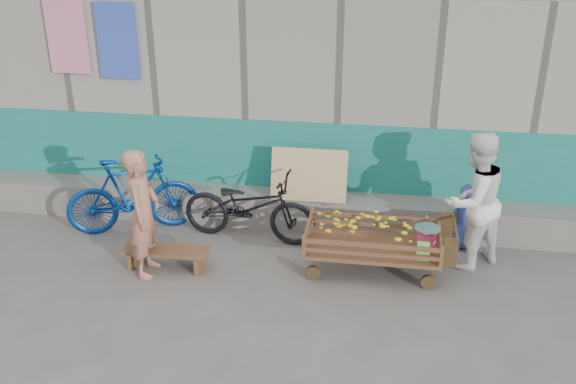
% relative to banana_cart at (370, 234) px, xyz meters
% --- Properties ---
extents(ground, '(80.00, 80.00, 0.00)m').
position_rel_banana_cart_xyz_m(ground, '(-1.15, -1.26, -0.50)').
color(ground, '#54504D').
rests_on(ground, ground).
extents(building_wall, '(12.00, 3.50, 3.00)m').
position_rel_banana_cart_xyz_m(building_wall, '(-1.15, 2.79, 0.96)').
color(building_wall, gray).
rests_on(building_wall, ground).
extents(banana_cart, '(1.74, 0.79, 0.74)m').
position_rel_banana_cart_xyz_m(banana_cart, '(0.00, 0.00, 0.00)').
color(banana_cart, brown).
rests_on(banana_cart, ground).
extents(bench, '(1.03, 0.31, 0.26)m').
position_rel_banana_cart_xyz_m(bench, '(-2.43, -0.29, -0.31)').
color(bench, brown).
rests_on(bench, ground).
extents(vendor_man, '(0.42, 0.60, 1.55)m').
position_rel_banana_cart_xyz_m(vendor_man, '(-2.61, -0.42, 0.28)').
color(vendor_man, '#A46953').
rests_on(vendor_man, ground).
extents(woman, '(1.04, 1.01, 1.69)m').
position_rel_banana_cart_xyz_m(woman, '(1.17, 0.37, 0.34)').
color(woman, white).
rests_on(woman, ground).
extents(child, '(0.47, 0.36, 0.86)m').
position_rel_banana_cart_xyz_m(child, '(1.17, 0.79, -0.07)').
color(child, '#2F4198').
rests_on(child, ground).
extents(bicycle_dark, '(1.83, 0.80, 0.93)m').
position_rel_banana_cart_xyz_m(bicycle_dark, '(-1.58, 0.59, -0.04)').
color(bicycle_dark, black).
rests_on(bicycle_dark, ground).
extents(bicycle_blue, '(1.79, 1.11, 1.04)m').
position_rel_banana_cart_xyz_m(bicycle_blue, '(-3.16, 0.59, 0.02)').
color(bicycle_blue, navy).
rests_on(bicycle_blue, ground).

